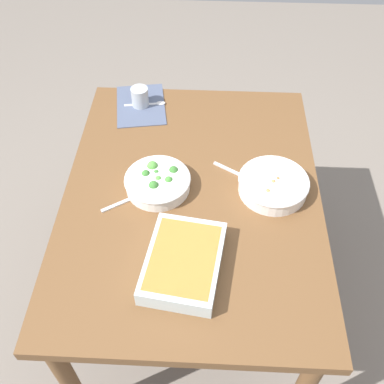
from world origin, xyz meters
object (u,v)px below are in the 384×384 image
(spoon_by_stew, at_px, (240,175))
(broccoli_bowl, at_px, (158,182))
(baking_dish, at_px, (184,262))
(spoon_spare, at_px, (151,104))
(spoon_by_broccoli, at_px, (132,198))
(stew_bowl, at_px, (273,184))
(drink_cup, at_px, (140,98))

(spoon_by_stew, bearing_deg, broccoli_bowl, -76.20)
(baking_dish, distance_m, spoon_spare, 0.82)
(spoon_by_broccoli, distance_m, spoon_spare, 0.53)
(broccoli_bowl, distance_m, spoon_by_stew, 0.30)
(baking_dish, distance_m, spoon_by_stew, 0.44)
(stew_bowl, bearing_deg, baking_dish, -41.54)
(spoon_by_stew, height_order, spoon_spare, same)
(stew_bowl, relative_size, spoon_spare, 1.40)
(stew_bowl, xyz_separation_m, drink_cup, (-0.46, -0.52, 0.01))
(spoon_by_stew, distance_m, spoon_by_broccoli, 0.40)
(broccoli_bowl, height_order, spoon_spare, broccoli_bowl)
(stew_bowl, xyz_separation_m, broccoli_bowl, (0.00, -0.40, -0.00))
(spoon_by_broccoli, bearing_deg, broccoli_bowl, 123.74)
(baking_dish, distance_m, drink_cup, 0.82)
(broccoli_bowl, relative_size, spoon_by_stew, 1.46)
(drink_cup, height_order, spoon_by_stew, drink_cup)
(broccoli_bowl, distance_m, spoon_spare, 0.48)
(broccoli_bowl, distance_m, baking_dish, 0.34)
(drink_cup, bearing_deg, stew_bowl, 48.69)
(stew_bowl, bearing_deg, spoon_by_stew, -121.45)
(stew_bowl, height_order, broccoli_bowl, broccoli_bowl)
(spoon_by_stew, bearing_deg, spoon_by_broccoli, -71.10)
(stew_bowl, bearing_deg, spoon_spare, -134.12)
(drink_cup, bearing_deg, spoon_by_stew, 46.47)
(baking_dish, xyz_separation_m, spoon_by_broccoli, (-0.27, -0.20, -0.03))
(baking_dish, relative_size, drink_cup, 3.87)
(baking_dish, height_order, spoon_by_stew, baking_dish)
(stew_bowl, xyz_separation_m, spoon_spare, (-0.47, -0.48, -0.03))
(stew_bowl, bearing_deg, broccoli_bowl, -89.33)
(stew_bowl, height_order, spoon_spare, stew_bowl)
(drink_cup, height_order, spoon_spare, drink_cup)
(baking_dish, height_order, spoon_spare, baking_dish)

